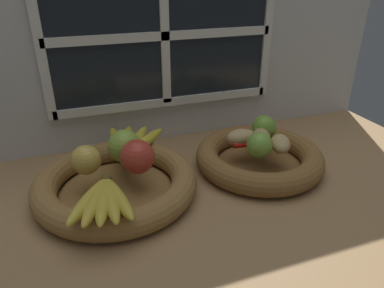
% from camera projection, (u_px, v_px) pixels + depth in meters
% --- Properties ---
extents(ground_plane, '(1.40, 0.90, 0.03)m').
position_uv_depth(ground_plane, '(199.00, 189.00, 0.88)').
color(ground_plane, '#9E774C').
extents(back_wall, '(1.40, 0.05, 0.55)m').
position_uv_depth(back_wall, '(163.00, 46.00, 1.00)').
color(back_wall, silver).
rests_on(back_wall, ground_plane).
extents(fruit_bowl_left, '(0.38, 0.38, 0.06)m').
position_uv_depth(fruit_bowl_left, '(116.00, 184.00, 0.82)').
color(fruit_bowl_left, olive).
rests_on(fruit_bowl_left, ground_plane).
extents(fruit_bowl_right, '(0.33, 0.33, 0.06)m').
position_uv_depth(fruit_bowl_right, '(259.00, 157.00, 0.94)').
color(fruit_bowl_right, brown).
rests_on(fruit_bowl_right, ground_plane).
extents(apple_golden_left, '(0.07, 0.07, 0.07)m').
position_uv_depth(apple_golden_left, '(86.00, 160.00, 0.79)').
color(apple_golden_left, gold).
rests_on(apple_golden_left, fruit_bowl_left).
extents(apple_green_back, '(0.08, 0.08, 0.08)m').
position_uv_depth(apple_green_back, '(125.00, 146.00, 0.84)').
color(apple_green_back, '#8CAD3D').
rests_on(apple_green_back, fruit_bowl_left).
extents(apple_red_right, '(0.08, 0.08, 0.08)m').
position_uv_depth(apple_red_right, '(137.00, 157.00, 0.79)').
color(apple_red_right, '#B73828').
rests_on(apple_red_right, fruit_bowl_left).
extents(banana_bunch_front, '(0.14, 0.17, 0.03)m').
position_uv_depth(banana_bunch_front, '(103.00, 199.00, 0.69)').
color(banana_bunch_front, gold).
rests_on(banana_bunch_front, fruit_bowl_left).
extents(banana_bunch_back, '(0.15, 0.19, 0.03)m').
position_uv_depth(banana_bunch_back, '(131.00, 142.00, 0.92)').
color(banana_bunch_back, yellow).
rests_on(banana_bunch_back, fruit_bowl_left).
extents(potato_oblong, '(0.08, 0.06, 0.04)m').
position_uv_depth(potato_oblong, '(241.00, 137.00, 0.93)').
color(potato_oblong, tan).
rests_on(potato_oblong, fruit_bowl_right).
extents(potato_small, '(0.08, 0.09, 0.04)m').
position_uv_depth(potato_small, '(280.00, 144.00, 0.90)').
color(potato_small, tan).
rests_on(potato_small, fruit_bowl_right).
extents(potato_back, '(0.06, 0.07, 0.04)m').
position_uv_depth(potato_back, '(259.00, 131.00, 0.96)').
color(potato_back, tan).
rests_on(potato_back, fruit_bowl_right).
extents(potato_large, '(0.07, 0.08, 0.05)m').
position_uv_depth(potato_large, '(261.00, 138.00, 0.91)').
color(potato_large, tan).
rests_on(potato_large, fruit_bowl_right).
extents(lime_near, '(0.06, 0.06, 0.06)m').
position_uv_depth(lime_near, '(259.00, 145.00, 0.86)').
color(lime_near, '#7AAD3D').
rests_on(lime_near, fruit_bowl_right).
extents(lime_far, '(0.07, 0.07, 0.07)m').
position_uv_depth(lime_far, '(264.00, 127.00, 0.96)').
color(lime_far, '#6B9E33').
rests_on(lime_far, fruit_bowl_right).
extents(chili_pepper, '(0.12, 0.04, 0.02)m').
position_uv_depth(chili_pepper, '(257.00, 144.00, 0.92)').
color(chili_pepper, red).
rests_on(chili_pepper, fruit_bowl_right).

